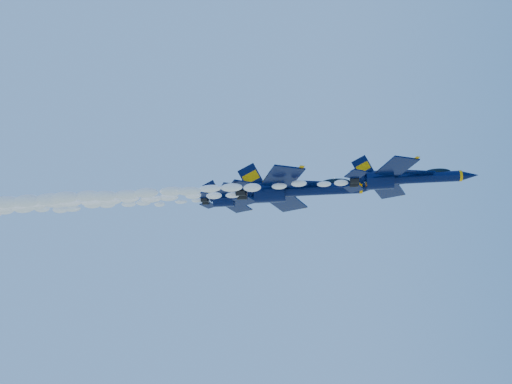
# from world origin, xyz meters

# --- Properties ---
(jet_lead) EXTENTS (16.08, 13.19, 5.97)m
(jet_lead) POSITION_xyz_m (16.83, -9.82, 149.53)
(jet_lead) COLOR black
(smoke_trail_jet_lead) EXTENTS (52.11, 1.92, 1.73)m
(smoke_trail_jet_lead) POSITION_xyz_m (-16.10, -9.82, 149.11)
(smoke_trail_jet_lead) COLOR white
(jet_second) EXTENTS (19.95, 16.36, 7.41)m
(jet_second) POSITION_xyz_m (3.10, -6.06, 150.22)
(jet_second) COLOR black
(smoke_trail_jet_second) EXTENTS (52.11, 2.38, 2.14)m
(smoke_trail_jet_second) POSITION_xyz_m (-31.48, -6.06, 149.76)
(smoke_trail_jet_second) COLOR white
(jet_third) EXTENTS (15.21, 12.47, 5.65)m
(jet_third) POSITION_xyz_m (-5.78, 2.01, 152.68)
(jet_third) COLOR black
(smoke_trail_jet_third) EXTENTS (52.11, 1.82, 1.63)m
(smoke_trail_jet_third) POSITION_xyz_m (-38.33, 2.01, 152.27)
(smoke_trail_jet_third) COLOR white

